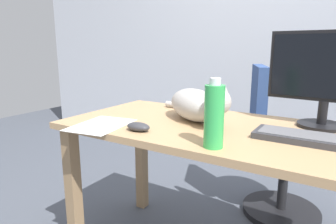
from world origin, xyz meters
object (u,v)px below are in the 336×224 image
object	(u,v)px
keyboard	(316,139)
cat	(196,104)
monitor	(327,76)
computer_mouse	(138,127)
water_bottle	(214,116)
office_chair	(277,152)

from	to	relation	value
keyboard	cat	world-z (taller)	cat
monitor	cat	world-z (taller)	monitor
keyboard	monitor	bearing A→B (deg)	91.08
computer_mouse	water_bottle	xyz separation A→B (m)	(0.35, -0.03, 0.10)
monitor	computer_mouse	xyz separation A→B (m)	(-0.65, -0.47, -0.21)
office_chair	water_bottle	xyz separation A→B (m)	(-0.05, -0.93, 0.41)
cat	water_bottle	world-z (taller)	water_bottle
office_chair	cat	bearing A→B (deg)	-113.01
cat	computer_mouse	xyz separation A→B (m)	(-0.13, -0.28, -0.06)
keyboard	cat	bearing A→B (deg)	173.24
monitor	water_bottle	distance (m)	0.59
monitor	cat	distance (m)	0.57
keyboard	computer_mouse	xyz separation A→B (m)	(-0.65, -0.22, 0.00)
office_chair	water_bottle	distance (m)	1.02
water_bottle	office_chair	bearing A→B (deg)	87.21
monitor	computer_mouse	world-z (taller)	monitor
monitor	keyboard	bearing A→B (deg)	-88.92
keyboard	cat	size ratio (longest dim) A/B	0.87
office_chair	computer_mouse	world-z (taller)	office_chair
water_bottle	monitor	bearing A→B (deg)	59.21
office_chair	computer_mouse	size ratio (longest dim) A/B	8.71
cat	computer_mouse	bearing A→B (deg)	-115.01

